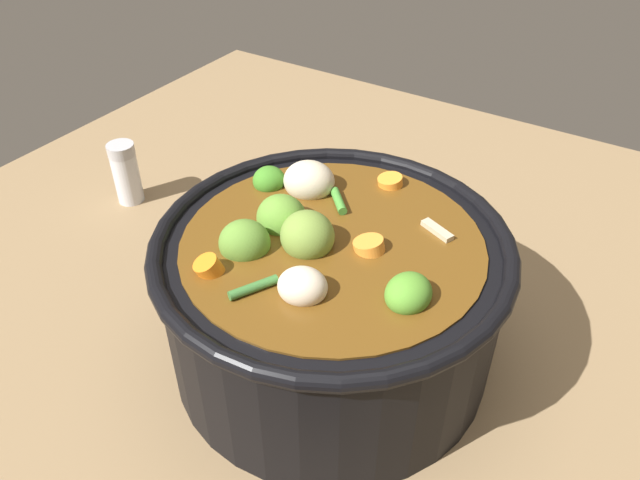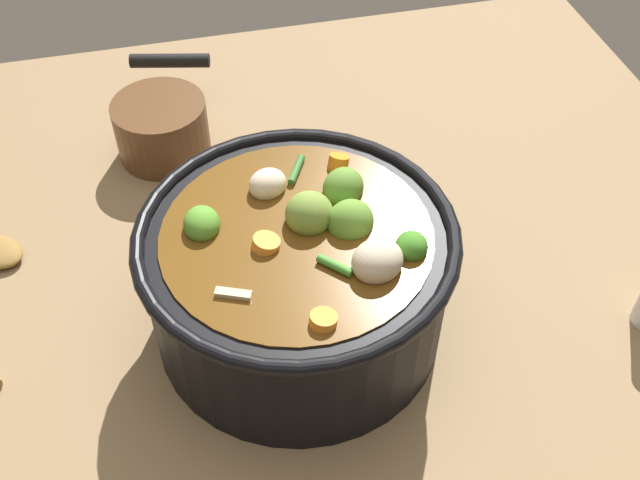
% 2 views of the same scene
% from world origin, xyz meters
% --- Properties ---
extents(ground_plane, '(1.10, 1.10, 0.00)m').
position_xyz_m(ground_plane, '(0.00, 0.00, 0.00)').
color(ground_plane, '#8C704C').
extents(cooking_pot, '(0.30, 0.30, 0.16)m').
position_xyz_m(cooking_pot, '(-0.00, 0.00, 0.07)').
color(cooking_pot, black).
rests_on(cooking_pot, ground_plane).
extents(salt_shaker, '(0.03, 0.03, 0.08)m').
position_xyz_m(salt_shaker, '(0.08, 0.34, 0.04)').
color(salt_shaker, silver).
rests_on(salt_shaker, ground_plane).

